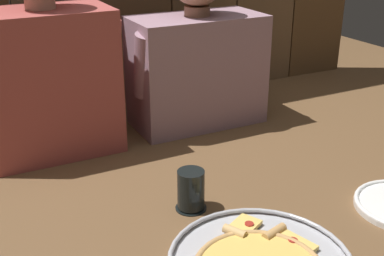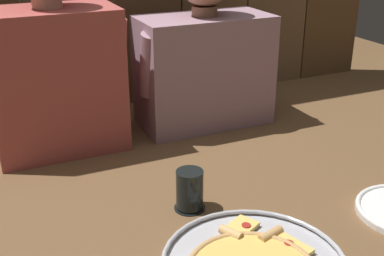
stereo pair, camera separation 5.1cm
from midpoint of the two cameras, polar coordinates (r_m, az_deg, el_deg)
ground_plane at (r=1.17m, az=3.25°, el=-9.94°), size 3.20×3.20×0.00m
drinking_glass at (r=1.17m, az=0.98°, el=-7.16°), size 0.07×0.07×0.10m
diner_left at (r=1.45m, az=-14.65°, el=7.82°), size 0.40×0.23×0.62m
diner_right at (r=1.60m, az=2.33°, el=9.04°), size 0.46×0.22×0.57m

